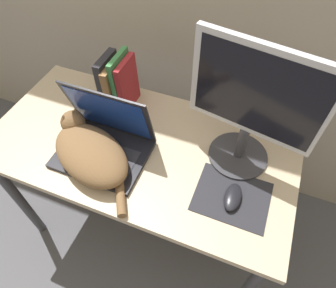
{
  "coord_description": "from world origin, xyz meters",
  "views": [
    {
      "loc": [
        0.38,
        -0.34,
        1.65
      ],
      "look_at": [
        0.13,
        0.28,
        0.83
      ],
      "focal_mm": 32.0,
      "sensor_mm": 36.0,
      "label": 1
    }
  ],
  "objects_px": {
    "cat": "(90,152)",
    "book_row": "(118,82)",
    "laptop": "(105,142)",
    "computer_mouse": "(233,197)",
    "external_monitor": "(253,107)"
  },
  "relations": [
    {
      "from": "cat",
      "to": "book_row",
      "type": "distance_m",
      "value": 0.34
    },
    {
      "from": "cat",
      "to": "book_row",
      "type": "relative_size",
      "value": 1.69
    },
    {
      "from": "laptop",
      "to": "book_row",
      "type": "xyz_separation_m",
      "value": [
        -0.07,
        0.26,
        0.06
      ]
    },
    {
      "from": "cat",
      "to": "computer_mouse",
      "type": "xyz_separation_m",
      "value": [
        0.53,
        0.04,
        -0.04
      ]
    },
    {
      "from": "laptop",
      "to": "external_monitor",
      "type": "xyz_separation_m",
      "value": [
        0.48,
        0.16,
        0.21
      ]
    },
    {
      "from": "cat",
      "to": "external_monitor",
      "type": "relative_size",
      "value": 0.85
    },
    {
      "from": "external_monitor",
      "to": "computer_mouse",
      "type": "relative_size",
      "value": 4.32
    },
    {
      "from": "cat",
      "to": "computer_mouse",
      "type": "distance_m",
      "value": 0.53
    },
    {
      "from": "computer_mouse",
      "to": "book_row",
      "type": "distance_m",
      "value": 0.66
    },
    {
      "from": "cat",
      "to": "computer_mouse",
      "type": "relative_size",
      "value": 3.68
    },
    {
      "from": "external_monitor",
      "to": "computer_mouse",
      "type": "height_order",
      "value": "external_monitor"
    },
    {
      "from": "computer_mouse",
      "to": "cat",
      "type": "bearing_deg",
      "value": -176.18
    },
    {
      "from": "external_monitor",
      "to": "book_row",
      "type": "relative_size",
      "value": 1.99
    },
    {
      "from": "cat",
      "to": "external_monitor",
      "type": "bearing_deg",
      "value": 24.0
    },
    {
      "from": "external_monitor",
      "to": "book_row",
      "type": "bearing_deg",
      "value": 169.03
    }
  ]
}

